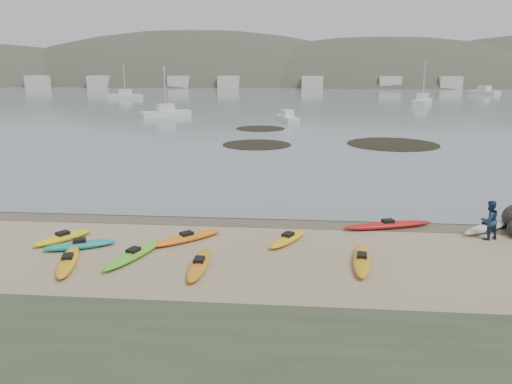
# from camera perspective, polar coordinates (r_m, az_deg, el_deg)

# --- Properties ---
(ground) EXTENTS (600.00, 600.00, 0.00)m
(ground) POSITION_cam_1_polar(r_m,az_deg,el_deg) (26.52, -0.00, -3.14)
(ground) COLOR tan
(ground) RESTS_ON ground
(wet_sand) EXTENTS (60.00, 60.00, 0.00)m
(wet_sand) POSITION_cam_1_polar(r_m,az_deg,el_deg) (26.24, -0.06, -3.33)
(wet_sand) COLOR brown
(wet_sand) RESTS_ON ground
(water) EXTENTS (1200.00, 1200.00, 0.00)m
(water) POSITION_cam_1_polar(r_m,az_deg,el_deg) (325.29, 4.80, 13.00)
(water) COLOR slate
(water) RESTS_ON ground
(kayaks) EXTENTS (23.08, 9.31, 0.34)m
(kayaks) POSITION_cam_1_polar(r_m,az_deg,el_deg) (22.54, -1.71, -5.93)
(kayaks) COLOR orange
(kayaks) RESTS_ON ground
(person_east) EXTENTS (1.11, 1.00, 1.88)m
(person_east) POSITION_cam_1_polar(r_m,az_deg,el_deg) (25.74, 25.11, -2.92)
(person_east) COLOR navy
(person_east) RESTS_ON ground
(kelp_mats) EXTENTS (22.28, 19.51, 0.04)m
(kelp_mats) POSITION_cam_1_polar(r_m,az_deg,el_deg) (54.31, 7.56, 5.87)
(kelp_mats) COLOR black
(kelp_mats) RESTS_ON water
(moored_boats) EXTENTS (97.66, 76.88, 1.22)m
(moored_boats) POSITION_cam_1_polar(r_m,az_deg,el_deg) (109.09, 8.94, 10.37)
(moored_boats) COLOR silver
(moored_boats) RESTS_ON ground
(far_hills) EXTENTS (550.00, 135.00, 80.00)m
(far_hills) POSITION_cam_1_polar(r_m,az_deg,el_deg) (223.56, 14.75, 7.84)
(far_hills) COLOR #384235
(far_hills) RESTS_ON ground
(far_town) EXTENTS (199.00, 5.00, 4.00)m
(far_town) POSITION_cam_1_polar(r_m,az_deg,el_deg) (170.33, 6.49, 12.34)
(far_town) COLOR beige
(far_town) RESTS_ON ground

